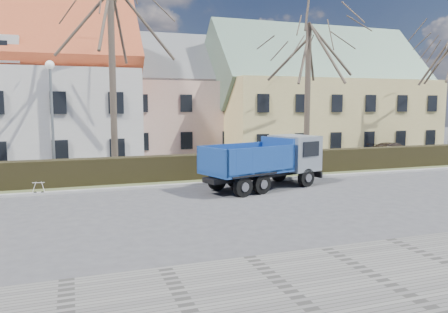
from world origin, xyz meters
name	(u,v)px	position (x,y,z in m)	size (l,w,h in m)	color
ground	(190,208)	(0.00, 0.00, 0.00)	(120.00, 120.00, 0.00)	#424144
sidewalk_near	(296,298)	(0.00, -8.50, 0.04)	(80.00, 5.00, 0.08)	slate
curb_far	(165,186)	(0.00, 4.60, 0.06)	(80.00, 0.30, 0.12)	#A09E9C
grass_strip	(159,181)	(0.00, 6.20, 0.05)	(80.00, 3.00, 0.10)	#48532E
hedge	(160,170)	(0.00, 6.00, 0.65)	(60.00, 0.90, 1.30)	black
building_pink	(174,105)	(4.00, 20.00, 4.00)	(10.80, 8.80, 8.00)	#D7A998
building_yellow	(318,102)	(16.00, 17.00, 4.25)	(18.80, 10.80, 8.50)	#D5C175
tree_1	(112,61)	(-2.00, 8.50, 6.33)	(9.20, 9.20, 12.65)	#43382E
tree_2	(308,81)	(10.00, 8.50, 5.50)	(8.00, 8.00, 11.00)	#43382E
dump_truck	(260,162)	(4.15, 2.67, 1.27)	(6.34, 2.36, 2.54)	navy
streetlight	(52,123)	(-5.08, 7.00, 3.10)	(0.48, 0.48, 6.19)	slate
cart_frame	(34,188)	(-5.88, 4.58, 0.33)	(0.72, 0.41, 0.66)	silver
parked_car_b	(393,150)	(18.73, 10.68, 0.58)	(1.63, 4.01, 1.16)	black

